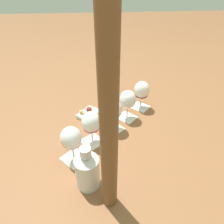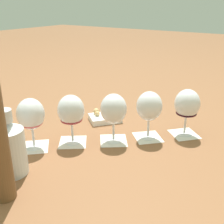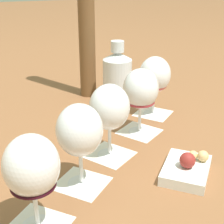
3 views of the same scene
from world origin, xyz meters
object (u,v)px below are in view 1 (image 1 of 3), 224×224
object	(u,v)px
ceramic_vase	(87,170)
wine_glass_2	(113,111)
wine_glass_3	(128,101)
umbrella_pole	(109,131)
wine_glass_4	(142,91)
snack_dish	(88,113)
wine_glass_0	(71,139)
wine_glass_1	(91,123)

from	to	relation	value
ceramic_vase	wine_glass_2	bearing A→B (deg)	-22.22
wine_glass_3	umbrella_pole	xyz separation A→B (m)	(-0.53, 0.16, 0.23)
wine_glass_4	ceramic_vase	world-z (taller)	ceramic_vase
snack_dish	umbrella_pole	world-z (taller)	umbrella_pole
ceramic_vase	umbrella_pole	distance (m)	0.29
wine_glass_0	snack_dish	bearing A→B (deg)	-11.93
wine_glass_2	snack_dish	distance (m)	0.22
wine_glass_2	wine_glass_3	world-z (taller)	same
wine_glass_0	ceramic_vase	world-z (taller)	ceramic_vase
wine_glass_4	snack_dish	bearing A→B (deg)	100.55
snack_dish	wine_glass_0	bearing A→B (deg)	168.07
wine_glass_1	wine_glass_2	xyz separation A→B (m)	(0.09, -0.12, -0.00)
ceramic_vase	umbrella_pole	size ratio (longest dim) A/B	0.29
wine_glass_4	wine_glass_1	bearing A→B (deg)	132.67
wine_glass_0	wine_glass_3	xyz separation A→B (m)	(0.30, -0.31, -0.00)
snack_dish	umbrella_pole	size ratio (longest dim) A/B	0.23
wine_glass_4	ceramic_vase	bearing A→B (deg)	148.07
wine_glass_3	umbrella_pole	world-z (taller)	umbrella_pole
snack_dish	umbrella_pole	distance (m)	0.67
wine_glass_4	ceramic_vase	xyz separation A→B (m)	(-0.55, 0.34, -0.03)
wine_glass_2	wine_glass_3	size ratio (longest dim) A/B	1.00
wine_glass_0	wine_glass_2	xyz separation A→B (m)	(0.20, -0.21, -0.00)
wine_glass_2	wine_glass_3	distance (m)	0.14
wine_glass_4	umbrella_pole	distance (m)	0.73
wine_glass_0	snack_dish	size ratio (longest dim) A/B	1.12
wine_glass_1	snack_dish	xyz separation A→B (m)	(0.23, 0.02, -0.11)
wine_glass_0	wine_glass_2	bearing A→B (deg)	-46.87
ceramic_vase	wine_glass_3	bearing A→B (deg)	-27.90
wine_glass_3	snack_dish	xyz separation A→B (m)	(0.04, 0.23, -0.10)
snack_dish	wine_glass_4	bearing A→B (deg)	-79.45
ceramic_vase	umbrella_pole	world-z (taller)	umbrella_pole
wine_glass_0	ceramic_vase	bearing A→B (deg)	-155.00
wine_glass_3	snack_dish	size ratio (longest dim) A/B	1.12
wine_glass_2	umbrella_pole	xyz separation A→B (m)	(-0.43, 0.06, 0.23)
wine_glass_2	snack_dish	bearing A→B (deg)	44.30
wine_glass_3	wine_glass_0	bearing A→B (deg)	134.27
wine_glass_3	umbrella_pole	bearing A→B (deg)	163.71
wine_glass_2	wine_glass_4	world-z (taller)	same
wine_glass_4	wine_glass_0	bearing A→B (deg)	134.29
snack_dish	wine_glass_2	bearing A→B (deg)	-135.70
wine_glass_3	wine_glass_1	bearing A→B (deg)	131.79
wine_glass_2	umbrella_pole	size ratio (longest dim) A/B	0.26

